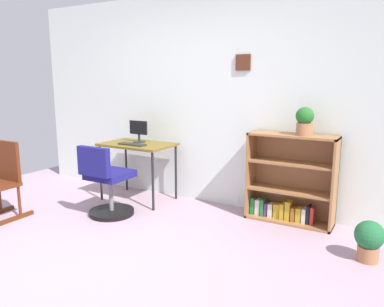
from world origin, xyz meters
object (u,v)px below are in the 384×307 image
Objects in this scene: desk at (138,148)px; office_chair at (107,185)px; monitor at (139,131)px; bookshelf_low at (290,183)px; rocking_chair at (0,180)px; potted_plant_floor at (369,239)px; keyboard at (132,144)px; potted_plant_on_shelf at (305,121)px.

office_chair reaches higher than desk.
monitor is 0.29× the size of bookshelf_low.
potted_plant_floor is at bearing 14.11° from rocking_chair.
bookshelf_low reaches higher than desk.
bookshelf_low reaches higher than rocking_chair.
bookshelf_low is at bearing 26.16° from office_chair.
keyboard is at bearing -74.54° from monitor.
rocking_chair is at bearing -128.53° from keyboard.
potted_plant_floor is (0.74, -0.56, -0.93)m from potted_plant_on_shelf.
monitor is 0.33× the size of office_chair.
potted_plant_floor is at bearing -37.05° from potted_plant_on_shelf.
rocking_chair is at bearing -153.33° from potted_plant_on_shelf.
desk is at bearing -175.02° from potted_plant_on_shelf.
monitor reaches higher than bookshelf_low.
office_chair is at bearing -153.84° from bookshelf_low.
monitor is 2.10m from potted_plant_on_shelf.
keyboard is (0.06, -0.21, -0.14)m from monitor.
bookshelf_low reaches higher than potted_plant_floor.
desk is at bearing 95.99° from office_chair.
desk is 1.08× the size of office_chair.
keyboard is 1.96m from bookshelf_low.
keyboard is (0.02, -0.13, 0.08)m from desk.
potted_plant_on_shelf is at bearing -24.78° from bookshelf_low.
office_chair is (0.11, -0.75, -0.53)m from monitor.
desk is 3.07× the size of potted_plant_on_shelf.
keyboard is 1.23× the size of potted_plant_on_shelf.
keyboard is at bearing 95.37° from office_chair.
monitor is (-0.04, 0.08, 0.21)m from desk.
office_chair is 2.74m from potted_plant_floor.
potted_plant_floor is (2.79, -0.38, -0.48)m from desk.
potted_plant_on_shelf is 0.81× the size of potted_plant_floor.
desk is at bearing -172.92° from bookshelf_low.
monitor is 0.77× the size of keyboard.
bookshelf_low is at bearing 28.65° from rocking_chair.
potted_plant_on_shelf reaches higher than rocking_chair.
keyboard is 0.67m from office_chair.
potted_plant_on_shelf is (0.13, -0.06, 0.70)m from bookshelf_low.
desk is at bearing 98.44° from keyboard.
monitor is 0.26m from keyboard.
monitor reaches higher than desk.
rocking_chair is 3.83m from potted_plant_floor.
monitor is at bearing -177.23° from potted_plant_on_shelf.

